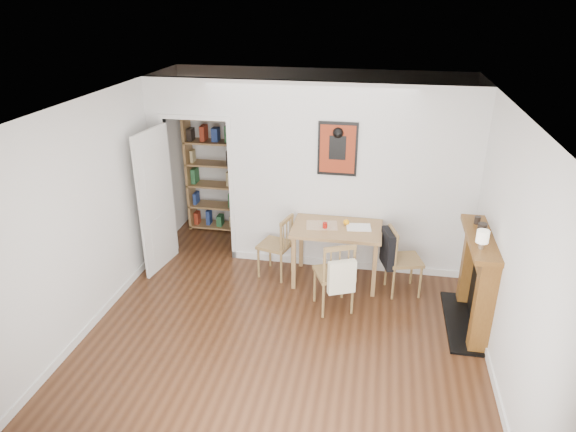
% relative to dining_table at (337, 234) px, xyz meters
% --- Properties ---
extents(ground, '(5.20, 5.20, 0.00)m').
position_rel_dining_table_xyz_m(ground, '(-0.47, -0.97, -0.70)').
color(ground, '#4C2C18').
rests_on(ground, ground).
extents(room_shell, '(5.20, 5.20, 5.20)m').
position_rel_dining_table_xyz_m(room_shell, '(-0.37, 0.38, 0.60)').
color(room_shell, silver).
rests_on(room_shell, ground).
extents(dining_table, '(1.17, 0.74, 0.80)m').
position_rel_dining_table_xyz_m(dining_table, '(0.00, 0.00, 0.00)').
color(dining_table, olive).
rests_on(dining_table, ground).
extents(chair_left, '(0.55, 0.55, 0.90)m').
position_rel_dining_table_xyz_m(chair_left, '(-0.83, 0.01, -0.25)').
color(chair_left, olive).
rests_on(chair_left, ground).
extents(chair_right, '(0.61, 0.56, 0.91)m').
position_rel_dining_table_xyz_m(chair_right, '(0.87, -0.13, -0.23)').
color(chair_right, olive).
rests_on(chair_right, ground).
extents(chair_front, '(0.63, 0.66, 0.95)m').
position_rel_dining_table_xyz_m(chair_front, '(0.04, -0.68, -0.22)').
color(chair_front, olive).
rests_on(chair_front, ground).
extents(bookshelf, '(0.80, 0.32, 1.89)m').
position_rel_dining_table_xyz_m(bookshelf, '(-2.15, 1.35, 0.23)').
color(bookshelf, olive).
rests_on(bookshelf, ground).
extents(fireplace, '(0.45, 1.25, 1.16)m').
position_rel_dining_table_xyz_m(fireplace, '(1.69, -0.72, -0.09)').
color(fireplace, brown).
rests_on(fireplace, ground).
extents(red_glass, '(0.06, 0.06, 0.08)m').
position_rel_dining_table_xyz_m(red_glass, '(-0.15, -0.05, 0.14)').
color(red_glass, '#9A140E').
rests_on(red_glass, dining_table).
extents(orange_fruit, '(0.08, 0.08, 0.08)m').
position_rel_dining_table_xyz_m(orange_fruit, '(0.11, 0.10, 0.14)').
color(orange_fruit, '#F69E0C').
rests_on(orange_fruit, dining_table).
extents(placemat, '(0.45, 0.36, 0.00)m').
position_rel_dining_table_xyz_m(placemat, '(-0.20, 0.02, 0.10)').
color(placemat, '#C0B49E').
rests_on(placemat, dining_table).
extents(notebook, '(0.34, 0.27, 0.02)m').
position_rel_dining_table_xyz_m(notebook, '(0.28, 0.04, 0.10)').
color(notebook, white).
rests_on(notebook, dining_table).
extents(mantel_lamp, '(0.13, 0.13, 0.21)m').
position_rel_dining_table_xyz_m(mantel_lamp, '(1.60, -1.03, 0.59)').
color(mantel_lamp, silver).
rests_on(mantel_lamp, fireplace).
extents(ceramic_jar_a, '(0.10, 0.10, 0.12)m').
position_rel_dining_table_xyz_m(ceramic_jar_a, '(1.66, -0.65, 0.52)').
color(ceramic_jar_a, black).
rests_on(ceramic_jar_a, fireplace).
extents(ceramic_jar_b, '(0.07, 0.07, 0.09)m').
position_rel_dining_table_xyz_m(ceramic_jar_b, '(1.65, -0.38, 0.50)').
color(ceramic_jar_b, black).
rests_on(ceramic_jar_b, fireplace).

